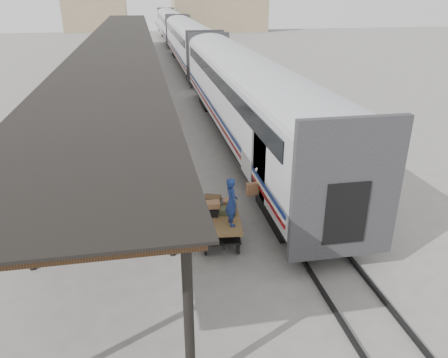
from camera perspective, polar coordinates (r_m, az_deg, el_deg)
ground at (r=15.61m, az=-2.29°, el=-5.38°), size 160.00×160.00×0.00m
train at (r=47.86m, az=-4.60°, el=17.56°), size 3.45×76.01×4.01m
canopy at (r=37.75m, az=-13.41°, el=17.49°), size 4.90×64.30×4.15m
rails at (r=48.40m, az=-4.52°, el=14.49°), size 1.54×150.00×0.12m
building_far at (r=92.99m, az=-0.74°, el=21.25°), size 18.00×10.00×8.00m
building_left at (r=96.00m, az=-16.36°, el=19.85°), size 12.00×8.00×6.00m
baggage_cart at (r=14.21m, az=-0.55°, el=-5.48°), size 1.50×2.52×0.86m
suitcase_stack at (r=14.36m, az=-1.02°, el=-3.45°), size 1.30×1.13×0.43m
luggage_tug at (r=28.86m, az=-13.40°, el=9.04°), size 1.22×1.76×1.44m
porter at (r=13.23m, az=0.99°, el=-2.99°), size 0.42×0.59×1.55m
pedestrian at (r=25.45m, az=-10.76°, el=7.97°), size 1.15×0.70×1.83m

